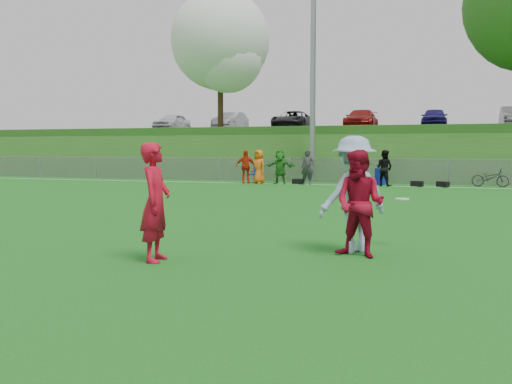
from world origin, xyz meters
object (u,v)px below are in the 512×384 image
at_px(frisbee, 402,199).
at_px(player_red_center, 360,204).
at_px(player_red_left, 155,202).
at_px(bicycle, 490,178).
at_px(player_blue, 354,194).
at_px(recycling_bin, 380,176).

bearing_deg(frisbee, player_red_center, -115.59).
relative_size(player_red_left, player_red_center, 1.07).
distance_m(player_red_left, player_red_center, 3.29).
xyz_separation_m(player_red_left, bicycle, (6.27, 20.23, -0.51)).
distance_m(player_red_left, frisbee, 4.41).
bearing_deg(player_blue, frisbee, -175.32).
relative_size(player_blue, frisbee, 7.78).
bearing_deg(recycling_bin, player_red_left, -93.64).
bearing_deg(recycling_bin, player_blue, -85.24).
height_order(player_red_left, frisbee, player_red_left).
relative_size(player_red_center, bicycle, 1.08).
bearing_deg(player_red_left, player_blue, -68.90).
distance_m(player_red_center, player_blue, 0.44).
distance_m(player_blue, recycling_bin, 18.62).
distance_m(player_red_left, player_blue, 3.33).
relative_size(player_red_left, frisbee, 7.32).
relative_size(recycling_bin, bicycle, 0.50).
bearing_deg(frisbee, bicycle, 81.35).
xyz_separation_m(frisbee, recycling_bin, (-2.29, 17.72, -0.47)).
bearing_deg(player_blue, player_red_center, 69.64).
xyz_separation_m(player_blue, frisbee, (0.74, 0.83, -0.13)).
xyz_separation_m(frisbee, bicycle, (2.69, 17.66, -0.44)).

